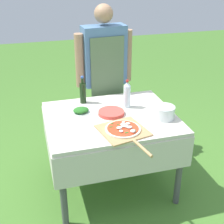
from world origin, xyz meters
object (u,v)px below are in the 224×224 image
person_cook (104,70)px  pizza_on_peel (124,130)px  mixing_tub (164,112)px  plate_stack (111,113)px  oil_bottle (83,92)px  herb_container (81,110)px  prep_table (111,127)px  water_bottle (127,94)px

person_cook → pizza_on_peel: person_cook is taller
mixing_tub → plate_stack: mixing_tub is taller
oil_bottle → herb_container: bearing=-106.2°
pizza_on_peel → herb_container: size_ratio=3.51×
person_cook → pizza_on_peel: (-0.08, -0.94, -0.18)m
prep_table → mixing_tub: mixing_tub is taller
prep_table → person_cook: 0.72m
mixing_tub → oil_bottle: bearing=140.5°
prep_table → pizza_on_peel: (0.03, -0.29, 0.12)m
prep_table → plate_stack: plate_stack is taller
person_cook → mixing_tub: bearing=106.9°
person_cook → herb_container: person_cook is taller
water_bottle → herb_container: water_bottle is taller
pizza_on_peel → plate_stack: pizza_on_peel is taller
person_cook → mixing_tub: (0.32, -0.81, -0.14)m
oil_bottle → mixing_tub: size_ratio=1.48×
oil_bottle → plate_stack: oil_bottle is taller
oil_bottle → herb_container: size_ratio=1.52×
pizza_on_peel → prep_table: bearing=83.1°
herb_container → mixing_tub: (0.67, -0.29, 0.03)m
prep_table → mixing_tub: bearing=-20.0°
mixing_tub → person_cook: bearing=111.8°
prep_table → water_bottle: 0.33m
prep_table → mixing_tub: 0.48m
plate_stack → mixing_tub: bearing=-25.0°
herb_container → oil_bottle: bearing=73.8°
prep_table → herb_container: bearing=150.9°
plate_stack → water_bottle: bearing=30.6°
prep_table → pizza_on_peel: bearing=-84.9°
person_cook → pizza_on_peel: bearing=80.1°
oil_bottle → plate_stack: (0.19, -0.31, -0.09)m
prep_table → plate_stack: size_ratio=4.88×
pizza_on_peel → mixing_tub: mixing_tub is taller
prep_table → mixing_tub: (0.43, -0.16, 0.16)m
pizza_on_peel → herb_container: bearing=110.3°
mixing_tub → water_bottle: bearing=128.7°
person_cook → water_bottle: person_cook is taller
pizza_on_peel → plate_stack: 0.33m
oil_bottle → water_bottle: same height
oil_bottle → mixing_tub: bearing=-39.5°
herb_container → pizza_on_peel: bearing=-57.7°
plate_stack → herb_container: bearing=159.2°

